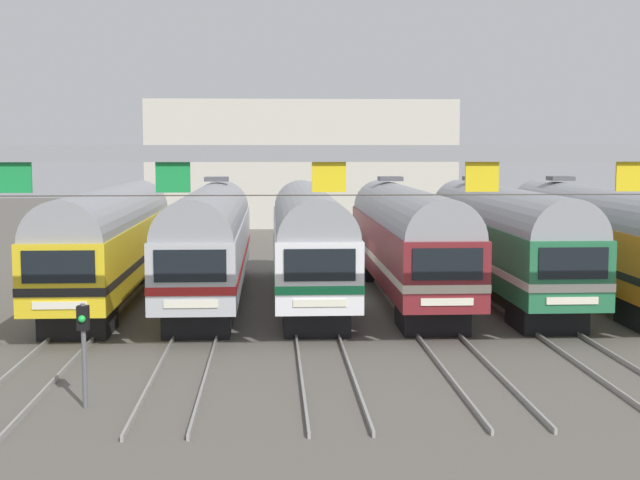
{
  "coord_description": "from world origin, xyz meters",
  "views": [
    {
      "loc": [
        -3.56,
        -37.18,
        6.39
      ],
      "look_at": [
        -1.71,
        -2.81,
        2.86
      ],
      "focal_mm": 50.35,
      "sensor_mm": 36.0,
      "label": 1
    }
  ],
  "objects_px": {
    "commuter_train_yellow": "(110,238)",
    "commuter_train_white": "(308,237)",
    "commuter_train_maroon": "(406,237)",
    "yard_signal_mast": "(83,335)",
    "commuter_train_green": "(502,236)",
    "catenary_gantry": "(406,187)",
    "commuter_train_stainless": "(210,238)",
    "commuter_train_orange": "(597,236)"
  },
  "relations": [
    {
      "from": "commuter_train_maroon",
      "to": "yard_signal_mast",
      "type": "xyz_separation_m",
      "value": [
        -10.24,
        -15.3,
        -0.86
      ]
    },
    {
      "from": "catenary_gantry",
      "to": "commuter_train_green",
      "type": "bearing_deg",
      "value": 65.53
    },
    {
      "from": "commuter_train_white",
      "to": "commuter_train_orange",
      "type": "bearing_deg",
      "value": 0.02
    },
    {
      "from": "commuter_train_orange",
      "to": "commuter_train_maroon",
      "type": "bearing_deg",
      "value": 180.0
    },
    {
      "from": "commuter_train_maroon",
      "to": "commuter_train_green",
      "type": "bearing_deg",
      "value": 0.0
    },
    {
      "from": "commuter_train_maroon",
      "to": "commuter_train_white",
      "type": "bearing_deg",
      "value": -179.94
    },
    {
      "from": "yard_signal_mast",
      "to": "commuter_train_orange",
      "type": "bearing_deg",
      "value": 39.7
    },
    {
      "from": "commuter_train_orange",
      "to": "catenary_gantry",
      "type": "bearing_deg",
      "value": -127.18
    },
    {
      "from": "commuter_train_white",
      "to": "catenary_gantry",
      "type": "relative_size",
      "value": 0.7
    },
    {
      "from": "commuter_train_white",
      "to": "commuter_train_maroon",
      "type": "distance_m",
      "value": 4.1
    },
    {
      "from": "commuter_train_yellow",
      "to": "commuter_train_stainless",
      "type": "xyz_separation_m",
      "value": [
        4.1,
        0.0,
        0.0
      ]
    },
    {
      "from": "commuter_train_yellow",
      "to": "yard_signal_mast",
      "type": "distance_m",
      "value": 15.46
    },
    {
      "from": "commuter_train_white",
      "to": "catenary_gantry",
      "type": "distance_m",
      "value": 13.91
    },
    {
      "from": "commuter_train_white",
      "to": "yard_signal_mast",
      "type": "distance_m",
      "value": 16.51
    },
    {
      "from": "commuter_train_stainless",
      "to": "yard_signal_mast",
      "type": "distance_m",
      "value": 15.46
    },
    {
      "from": "commuter_train_stainless",
      "to": "commuter_train_white",
      "type": "relative_size",
      "value": 1.0
    },
    {
      "from": "commuter_train_yellow",
      "to": "commuter_train_white",
      "type": "height_order",
      "value": "same"
    },
    {
      "from": "catenary_gantry",
      "to": "commuter_train_yellow",
      "type": "bearing_deg",
      "value": 127.19
    },
    {
      "from": "commuter_train_yellow",
      "to": "catenary_gantry",
      "type": "xyz_separation_m",
      "value": [
        10.24,
        -13.49,
        2.66
      ]
    },
    {
      "from": "commuter_train_green",
      "to": "commuter_train_orange",
      "type": "relative_size",
      "value": 1.0
    },
    {
      "from": "commuter_train_stainless",
      "to": "commuter_train_green",
      "type": "xyz_separation_m",
      "value": [
        12.29,
        0.0,
        0.0
      ]
    },
    {
      "from": "commuter_train_orange",
      "to": "yard_signal_mast",
      "type": "height_order",
      "value": "commuter_train_orange"
    },
    {
      "from": "commuter_train_maroon",
      "to": "yard_signal_mast",
      "type": "distance_m",
      "value": 18.43
    },
    {
      "from": "commuter_train_stainless",
      "to": "commuter_train_white",
      "type": "height_order",
      "value": "commuter_train_stainless"
    },
    {
      "from": "catenary_gantry",
      "to": "yard_signal_mast",
      "type": "xyz_separation_m",
      "value": [
        -8.19,
        -1.8,
        -3.52
      ]
    },
    {
      "from": "commuter_train_yellow",
      "to": "commuter_train_green",
      "type": "relative_size",
      "value": 1.0
    },
    {
      "from": "commuter_train_stainless",
      "to": "yard_signal_mast",
      "type": "relative_size",
      "value": 6.93
    },
    {
      "from": "commuter_train_yellow",
      "to": "commuter_train_orange",
      "type": "height_order",
      "value": "commuter_train_orange"
    },
    {
      "from": "commuter_train_yellow",
      "to": "commuter_train_maroon",
      "type": "height_order",
      "value": "commuter_train_maroon"
    },
    {
      "from": "commuter_train_maroon",
      "to": "catenary_gantry",
      "type": "distance_m",
      "value": 13.91
    },
    {
      "from": "commuter_train_stainless",
      "to": "commuter_train_orange",
      "type": "relative_size",
      "value": 1.0
    },
    {
      "from": "commuter_train_yellow",
      "to": "commuter_train_stainless",
      "type": "relative_size",
      "value": 1.0
    },
    {
      "from": "yard_signal_mast",
      "to": "commuter_train_stainless",
      "type": "bearing_deg",
      "value": 82.38
    },
    {
      "from": "commuter_train_maroon",
      "to": "yard_signal_mast",
      "type": "relative_size",
      "value": 6.93
    },
    {
      "from": "commuter_train_green",
      "to": "commuter_train_orange",
      "type": "distance_m",
      "value": 4.1
    },
    {
      "from": "commuter_train_white",
      "to": "commuter_train_green",
      "type": "distance_m",
      "value": 8.19
    },
    {
      "from": "commuter_train_yellow",
      "to": "commuter_train_green",
      "type": "height_order",
      "value": "commuter_train_green"
    },
    {
      "from": "commuter_train_green",
      "to": "yard_signal_mast",
      "type": "height_order",
      "value": "commuter_train_green"
    },
    {
      "from": "commuter_train_orange",
      "to": "commuter_train_green",
      "type": "bearing_deg",
      "value": 180.0
    },
    {
      "from": "commuter_train_white",
      "to": "commuter_train_green",
      "type": "bearing_deg",
      "value": 0.03
    },
    {
      "from": "commuter_train_stainless",
      "to": "commuter_train_yellow",
      "type": "bearing_deg",
      "value": -179.94
    },
    {
      "from": "commuter_train_yellow",
      "to": "catenary_gantry",
      "type": "relative_size",
      "value": 0.7
    }
  ]
}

